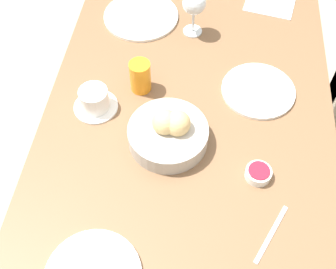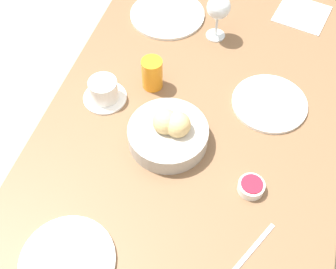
% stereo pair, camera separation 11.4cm
% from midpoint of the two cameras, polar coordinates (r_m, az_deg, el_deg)
% --- Properties ---
extents(ground_plane, '(10.00, 10.00, 0.00)m').
position_cam_midpoint_polar(ground_plane, '(1.85, 3.67, -13.50)').
color(ground_plane, '#A89E89').
extents(dining_table, '(1.55, 0.84, 0.76)m').
position_cam_midpoint_polar(dining_table, '(1.27, 5.24, -2.35)').
color(dining_table, brown).
rests_on(dining_table, ground_plane).
extents(bread_basket, '(0.22, 0.22, 0.11)m').
position_cam_midpoint_polar(bread_basket, '(1.14, 2.97, 0.05)').
color(bread_basket, '#B2ADA3').
rests_on(bread_basket, dining_table).
extents(plate_near_left, '(0.26, 0.26, 0.01)m').
position_cam_midpoint_polar(plate_near_left, '(1.53, 2.13, 15.82)').
color(plate_near_left, white).
rests_on(plate_near_left, dining_table).
extents(plate_near_right, '(0.22, 0.22, 0.01)m').
position_cam_midpoint_polar(plate_near_right, '(1.02, -10.28, -16.81)').
color(plate_near_right, white).
rests_on(plate_near_right, dining_table).
extents(plate_far_center, '(0.22, 0.22, 0.01)m').
position_cam_midpoint_polar(plate_far_center, '(1.29, 16.07, 3.93)').
color(plate_far_center, white).
rests_on(plate_far_center, dining_table).
extents(juice_glass, '(0.06, 0.06, 0.10)m').
position_cam_midpoint_polar(juice_glass, '(1.26, 0.46, 8.09)').
color(juice_glass, orange).
rests_on(juice_glass, dining_table).
extents(wine_glass, '(0.08, 0.08, 0.16)m').
position_cam_midpoint_polar(wine_glass, '(1.39, 9.30, 16.36)').
color(wine_glass, silver).
rests_on(wine_glass, dining_table).
extents(coffee_cup, '(0.13, 0.13, 0.07)m').
position_cam_midpoint_polar(coffee_cup, '(1.24, -6.08, 5.69)').
color(coffee_cup, white).
rests_on(coffee_cup, dining_table).
extents(jam_bowl_berry, '(0.07, 0.07, 0.03)m').
position_cam_midpoint_polar(jam_bowl_berry, '(1.11, 14.14, -7.08)').
color(jam_bowl_berry, white).
rests_on(jam_bowl_berry, dining_table).
extents(fork_silver, '(0.16, 0.09, 0.00)m').
position_cam_midpoint_polar(fork_silver, '(1.05, 14.48, -15.12)').
color(fork_silver, '#B7B7BC').
rests_on(fork_silver, dining_table).
extents(napkin, '(0.20, 0.20, 0.00)m').
position_cam_midpoint_polar(napkin, '(1.62, 19.70, 15.02)').
color(napkin, white).
rests_on(napkin, dining_table).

